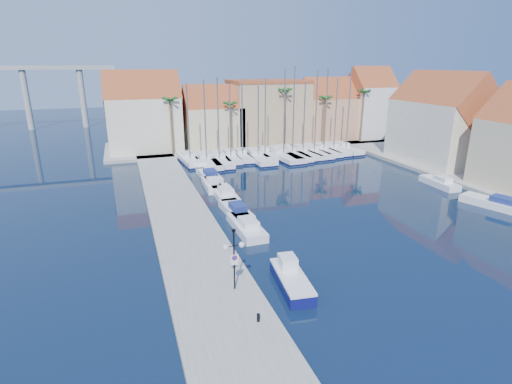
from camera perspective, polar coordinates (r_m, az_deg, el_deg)
ground at (r=31.80m, az=9.66°, el=-10.47°), size 260.00×260.00×0.00m
quay_west at (r=40.98m, az=-10.69°, el=-3.47°), size 6.00×77.00×0.50m
shore_north at (r=77.65m, az=-0.44°, el=6.99°), size 54.00×16.00×0.50m
shore_east at (r=62.19m, az=29.69°, el=1.83°), size 12.00×60.00×0.50m
lamp_post at (r=26.33m, az=-3.17°, el=-8.30°), size 1.48×0.45×4.36m
bollard at (r=24.56m, az=0.33°, el=-17.51°), size 0.20×0.20×0.49m
fishing_boat at (r=28.69m, az=5.03°, el=-12.18°), size 2.38×5.55×1.89m
motorboat_west_0 at (r=37.33m, az=-1.36°, el=-4.90°), size 2.19×6.53×1.40m
motorboat_west_1 at (r=41.26m, az=-2.84°, el=-2.63°), size 2.32×6.28×1.40m
motorboat_west_2 at (r=46.48m, az=-4.47°, el=-0.27°), size 2.29×6.75×1.40m
motorboat_west_3 at (r=50.37m, az=-6.30°, el=1.12°), size 2.06×5.78×1.40m
motorboat_west_4 at (r=54.47m, az=-6.66°, el=2.39°), size 2.27×6.85×1.40m
motorboat_west_5 at (r=59.92m, az=-7.84°, el=3.78°), size 2.40×6.13×1.40m
motorboat_west_6 at (r=65.72m, az=-9.00°, el=4.98°), size 2.70×6.78×1.40m
motorboat_east_0 at (r=50.50m, az=31.24°, el=-1.42°), size 4.41×7.50×1.40m
motorboat_east_1 at (r=55.96m, az=24.78°, el=1.25°), size 2.11×5.83×1.40m
sailboat_0 at (r=63.56m, az=-9.50°, el=4.60°), size 3.08×9.13×12.18m
sailboat_1 at (r=62.51m, az=-7.19°, el=4.46°), size 3.04×11.42×12.77m
sailboat_2 at (r=63.08m, az=-5.38°, el=4.65°), size 3.29×11.11×13.07m
sailboat_3 at (r=64.43m, az=-3.69°, el=4.99°), size 2.90×8.80×12.08m
sailboat_4 at (r=65.27m, az=-2.04°, el=5.19°), size 2.69×8.68×12.12m
sailboat_5 at (r=64.80m, az=0.10°, el=5.07°), size 3.20×11.32×11.74m
sailboat_6 at (r=66.87m, az=1.16°, el=5.52°), size 2.30×8.41×12.78m
sailboat_7 at (r=66.17m, az=3.67°, el=5.32°), size 3.95×11.84×14.13m
sailboat_8 at (r=67.53m, az=5.00°, el=5.55°), size 3.39×11.91×14.60m
sailboat_9 at (r=68.24m, az=6.47°, el=5.62°), size 3.30×10.86×12.15m
sailboat_10 at (r=68.87m, az=8.07°, el=5.70°), size 3.33×10.09×13.90m
sailboat_11 at (r=70.62m, az=9.45°, el=5.94°), size 2.92×10.17×14.25m
sailboat_12 at (r=71.28m, az=10.80°, el=5.98°), size 2.77×9.10×12.67m
sailboat_13 at (r=72.56m, az=12.49°, el=6.11°), size 2.95×8.98×14.55m
building_0 at (r=72.04m, az=-15.75°, el=10.53°), size 12.30×9.00×13.50m
building_1 at (r=73.80m, az=-6.21°, el=10.29°), size 10.30×8.00×11.00m
building_2 at (r=77.72m, az=1.70°, el=11.48°), size 14.20×10.20×11.50m
building_3 at (r=81.79m, az=10.01°, el=11.26°), size 10.30×8.00×12.00m
building_4 at (r=85.48m, az=15.81°, el=11.89°), size 8.30×8.00×14.00m
building_6 at (r=67.17m, az=24.89°, el=9.06°), size 9.00×14.30×13.50m
palm_0 at (r=67.15m, az=-12.19°, el=12.50°), size 2.60×2.60×10.15m
palm_1 at (r=69.11m, az=-3.70°, el=12.21°), size 2.60×2.60×9.15m
palm_2 at (r=72.18m, az=4.19°, el=13.94°), size 2.60×2.60×11.15m
palm_3 at (r=75.72m, az=9.90°, el=12.84°), size 2.60×2.60×9.65m
palm_4 at (r=79.74m, az=15.16°, el=13.42°), size 2.60×2.60×10.65m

